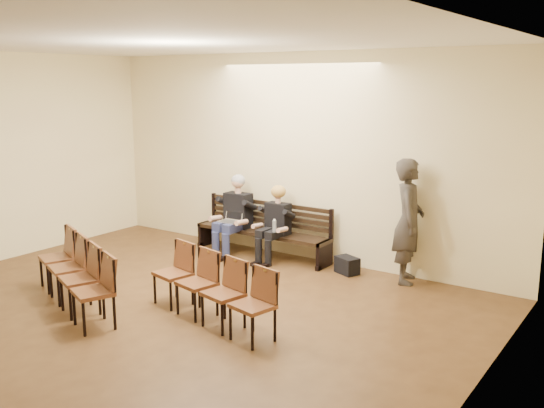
{
  "coord_description": "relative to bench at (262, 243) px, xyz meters",
  "views": [
    {
      "loc": [
        5.48,
        -3.73,
        3.03
      ],
      "look_at": [
        0.14,
        4.05,
        1.1
      ],
      "focal_mm": 40.0,
      "sensor_mm": 36.0,
      "label": 1
    }
  ],
  "objects": [
    {
      "name": "ground",
      "position": [
        0.49,
        -4.65,
        -0.23
      ],
      "size": [
        10.0,
        10.0,
        0.0
      ],
      "primitive_type": "plane",
      "color": "brown",
      "rests_on": "ground"
    },
    {
      "name": "room_walls",
      "position": [
        0.49,
        -3.86,
        2.31
      ],
      "size": [
        8.02,
        10.01,
        3.51
      ],
      "color": "#F8EBB2",
      "rests_on": "ground"
    },
    {
      "name": "bench",
      "position": [
        0.0,
        0.0,
        0.0
      ],
      "size": [
        2.6,
        0.9,
        0.45
      ],
      "primitive_type": "cube",
      "color": "black",
      "rests_on": "ground"
    },
    {
      "name": "seated_man",
      "position": [
        -0.5,
        -0.12,
        0.48
      ],
      "size": [
        0.59,
        0.81,
        1.41
      ],
      "primitive_type": null,
      "color": "black",
      "rests_on": "ground"
    },
    {
      "name": "seated_woman",
      "position": [
        0.35,
        -0.12,
        0.37
      ],
      "size": [
        0.51,
        0.7,
        1.18
      ],
      "primitive_type": null,
      "color": "black",
      "rests_on": "ground"
    },
    {
      "name": "laptop",
      "position": [
        -0.48,
        -0.31,
        0.36
      ],
      "size": [
        0.37,
        0.29,
        0.26
      ],
      "primitive_type": "cube",
      "rotation": [
        0.0,
        0.0,
        0.01
      ],
      "color": "silver",
      "rests_on": "bench"
    },
    {
      "name": "water_bottle",
      "position": [
        0.52,
        -0.38,
        0.34
      ],
      "size": [
        0.08,
        0.08,
        0.22
      ],
      "primitive_type": "cylinder",
      "rotation": [
        0.0,
        0.0,
        -0.16
      ],
      "color": "silver",
      "rests_on": "bench"
    },
    {
      "name": "bag",
      "position": [
        1.71,
        -0.06,
        -0.09
      ],
      "size": [
        0.43,
        0.37,
        0.27
      ],
      "primitive_type": "cube",
      "rotation": [
        0.0,
        0.0,
        -0.4
      ],
      "color": "black",
      "rests_on": "ground"
    },
    {
      "name": "passerby",
      "position": [
        2.64,
        0.1,
        0.87
      ],
      "size": [
        0.77,
        0.93,
        2.19
      ],
      "primitive_type": "imported",
      "rotation": [
        0.0,
        0.0,
        1.92
      ],
      "color": "#35302B",
      "rests_on": "ground"
    },
    {
      "name": "chair_row_front",
      "position": [
        1.17,
        -2.79,
        0.21
      ],
      "size": [
        2.15,
        0.91,
        0.86
      ],
      "primitive_type": "cube",
      "rotation": [
        0.0,
        0.0,
        -0.22
      ],
      "color": "brown",
      "rests_on": "ground"
    },
    {
      "name": "chair_row_back",
      "position": [
        -0.69,
        -3.44,
        0.23
      ],
      "size": [
        2.25,
        1.31,
        0.92
      ],
      "primitive_type": "cube",
      "rotation": [
        0.0,
        0.0,
        -0.39
      ],
      "color": "brown",
      "rests_on": "ground"
    }
  ]
}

